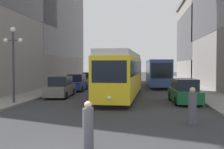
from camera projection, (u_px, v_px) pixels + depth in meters
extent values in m
cube|color=gray|center=(85.00, 81.00, 48.91)|extent=(3.06, 120.00, 0.15)
cube|color=gray|center=(178.00, 81.00, 47.11)|extent=(3.06, 120.00, 0.15)
cube|color=black|center=(122.00, 96.00, 24.13)|extent=(2.74, 12.98, 0.35)
cube|color=yellow|center=(122.00, 76.00, 24.07)|extent=(3.18, 14.12, 3.10)
cube|color=black|center=(122.00, 68.00, 24.05)|extent=(3.18, 13.56, 1.08)
cube|color=silver|center=(122.00, 55.00, 24.01)|extent=(2.96, 13.83, 0.44)
cube|color=black|center=(109.00, 72.00, 17.15)|extent=(2.21, 0.17, 1.40)
sphere|color=#F2EACC|center=(109.00, 98.00, 17.14)|extent=(0.24, 0.24, 0.24)
cube|color=black|center=(157.00, 85.00, 36.48)|extent=(2.47, 11.13, 0.35)
cube|color=#334C8C|center=(157.00, 72.00, 36.42)|extent=(2.88, 12.11, 3.10)
cube|color=black|center=(157.00, 68.00, 36.40)|extent=(2.90, 11.62, 1.30)
cube|color=black|center=(162.00, 71.00, 30.44)|extent=(2.31, 0.14, 1.71)
cylinder|color=black|center=(46.00, 95.00, 23.24)|extent=(0.21, 0.65, 0.64)
cylinder|color=black|center=(55.00, 92.00, 26.17)|extent=(0.21, 0.65, 0.64)
cylinder|color=black|center=(66.00, 95.00, 23.13)|extent=(0.21, 0.65, 0.64)
cylinder|color=black|center=(73.00, 92.00, 26.05)|extent=(0.21, 0.65, 0.64)
cube|color=slate|center=(60.00, 90.00, 24.64)|extent=(2.02, 4.81, 0.84)
cube|color=black|center=(61.00, 81.00, 24.73)|extent=(1.70, 2.67, 0.80)
cylinder|color=black|center=(82.00, 84.00, 36.83)|extent=(0.19, 0.64, 0.64)
cylinder|color=black|center=(86.00, 82.00, 39.74)|extent=(0.19, 0.64, 0.64)
cylinder|color=black|center=(94.00, 84.00, 36.67)|extent=(0.19, 0.64, 0.64)
cylinder|color=black|center=(97.00, 83.00, 39.58)|extent=(0.19, 0.64, 0.64)
cube|color=slate|center=(90.00, 81.00, 38.19)|extent=(1.90, 4.75, 0.84)
cube|color=black|center=(90.00, 75.00, 38.28)|extent=(1.64, 2.62, 0.80)
cylinder|color=black|center=(191.00, 96.00, 22.31)|extent=(0.21, 0.65, 0.64)
cylinder|color=black|center=(201.00, 101.00, 19.26)|extent=(0.21, 0.65, 0.64)
cylinder|color=black|center=(170.00, 96.00, 22.42)|extent=(0.21, 0.65, 0.64)
cylinder|color=black|center=(176.00, 101.00, 19.38)|extent=(0.21, 0.65, 0.64)
cube|color=#14512D|center=(184.00, 95.00, 20.83)|extent=(2.02, 5.00, 0.84)
cube|color=black|center=(185.00, 84.00, 20.68)|extent=(1.70, 2.78, 0.80)
cylinder|color=black|center=(66.00, 89.00, 29.34)|extent=(0.20, 0.65, 0.64)
cylinder|color=black|center=(72.00, 87.00, 32.15)|extent=(0.20, 0.65, 0.64)
cylinder|color=black|center=(82.00, 89.00, 29.21)|extent=(0.20, 0.65, 0.64)
cylinder|color=black|center=(86.00, 87.00, 32.02)|extent=(0.20, 0.65, 0.64)
cube|color=navy|center=(77.00, 85.00, 30.67)|extent=(1.96, 4.61, 0.84)
cube|color=black|center=(77.00, 78.00, 30.75)|extent=(1.67, 2.56, 0.80)
cylinder|color=#4C4C56|center=(88.00, 129.00, 9.27)|extent=(0.37, 0.37, 1.42)
sphere|color=tan|center=(88.00, 105.00, 9.24)|extent=(0.25, 0.25, 0.25)
cylinder|color=#4C4C56|center=(192.00, 109.00, 13.23)|extent=(0.40, 0.40, 1.54)
sphere|color=tan|center=(193.00, 90.00, 13.19)|extent=(0.27, 0.27, 0.27)
cylinder|color=#333338|center=(13.00, 67.00, 19.77)|extent=(0.16, 0.16, 5.06)
sphere|color=white|center=(13.00, 29.00, 19.68)|extent=(0.36, 0.36, 0.36)
sphere|color=white|center=(6.00, 40.00, 19.77)|extent=(0.31, 0.31, 0.31)
sphere|color=white|center=(20.00, 40.00, 19.64)|extent=(0.31, 0.31, 0.31)
cube|color=#333338|center=(13.00, 40.00, 19.71)|extent=(1.10, 0.06, 0.06)
cube|color=gray|center=(26.00, 32.00, 44.08)|extent=(13.92, 21.83, 16.15)
cube|color=#423F43|center=(26.00, 27.00, 44.05)|extent=(13.96, 21.87, 9.69)
cube|color=gray|center=(212.00, 41.00, 51.20)|extent=(10.50, 19.40, 14.49)
cube|color=#423F43|center=(212.00, 37.00, 51.17)|extent=(10.54, 19.44, 8.69)
cube|color=slate|center=(213.00, 0.00, 50.93)|extent=(11.10, 20.00, 0.50)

